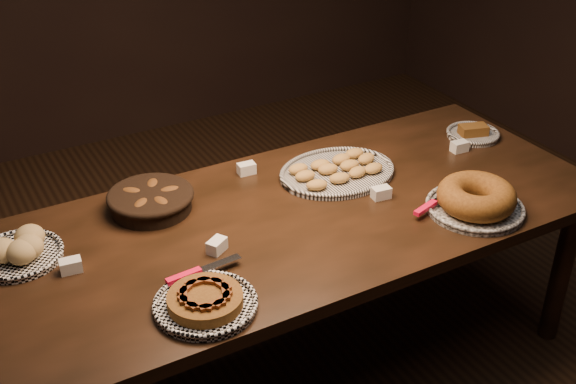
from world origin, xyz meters
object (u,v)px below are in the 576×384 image
buffet_table (294,231)px  madeleine_platter (337,171)px  apple_tart_plate (205,301)px  bundt_cake_plate (476,200)px

buffet_table → madeleine_platter: 0.36m
apple_tart_plate → bundt_cake_plate: (1.09, 0.02, 0.03)m
apple_tart_plate → bundt_cake_plate: size_ratio=0.85×
buffet_table → apple_tart_plate: 0.61m
apple_tart_plate → madeleine_platter: (0.80, 0.50, -0.00)m
apple_tart_plate → bundt_cake_plate: bundt_cake_plate is taller
buffet_table → bundt_cake_plate: size_ratio=5.70×
buffet_table → madeleine_platter: bearing=30.1°
buffet_table → bundt_cake_plate: 0.68m
apple_tart_plate → madeleine_platter: 0.95m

